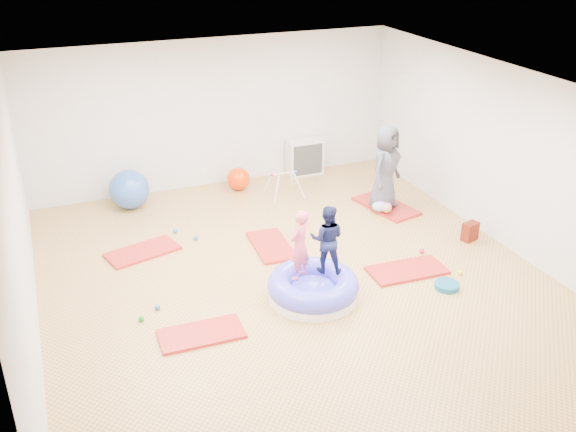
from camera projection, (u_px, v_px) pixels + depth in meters
name	position (u px, v px, depth m)	size (l,w,h in m)	color
room	(296.00, 191.00, 8.67)	(7.01, 8.01, 2.81)	tan
gym_mat_front_left	(201.00, 334.00, 8.06)	(1.06, 0.53, 0.04)	red
gym_mat_mid_left	(143.00, 252.00, 10.01)	(1.10, 0.55, 0.05)	red
gym_mat_center_back	(271.00, 246.00, 10.19)	(1.09, 0.54, 0.05)	red
gym_mat_right	(407.00, 270.00, 9.48)	(1.14, 0.57, 0.05)	red
gym_mat_rear_right	(386.00, 206.00, 11.55)	(1.22, 0.61, 0.05)	red
inflatable_cushion	(313.00, 288.00, 8.79)	(1.27, 1.27, 0.40)	white
child_pink	(300.00, 241.00, 8.50)	(0.37, 0.24, 1.00)	#EA5777
child_navy	(327.00, 236.00, 8.67)	(0.48, 0.37, 0.98)	#141B43
adult_caregiver	(385.00, 167.00, 11.13)	(0.74, 0.48, 1.51)	#424451
infant	(383.00, 206.00, 11.23)	(0.37, 0.38, 0.22)	#9FBEF7
ball_pit_balls	(261.00, 267.00, 9.55)	(4.64, 2.97, 0.08)	#E5143F
exercise_ball_blue	(129.00, 189.00, 11.40)	(0.71, 0.71, 0.71)	#2E58B1
exercise_ball_orange	(238.00, 179.00, 12.22)	(0.44, 0.44, 0.44)	#FB3600
infant_play_gym	(284.00, 181.00, 11.87)	(0.63, 0.59, 0.48)	silver
cube_shelf	(305.00, 157.00, 12.89)	(0.72, 0.35, 0.72)	silver
balance_disc	(447.00, 286.00, 9.06)	(0.35, 0.35, 0.08)	#0D5978
backpack	(470.00, 232.00, 10.35)	(0.27, 0.16, 0.31)	#B32A0F
yellow_toy	(193.00, 328.00, 8.18)	(0.22, 0.22, 0.03)	#EFFF17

